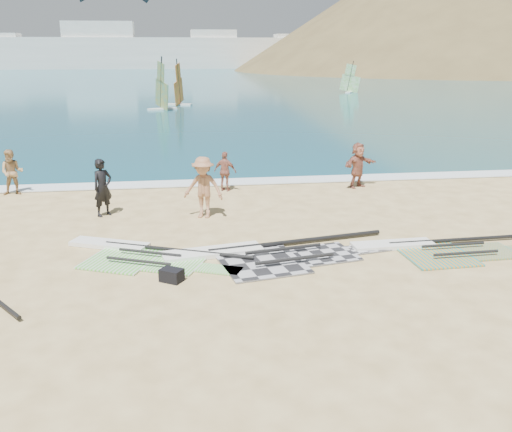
{
  "coord_description": "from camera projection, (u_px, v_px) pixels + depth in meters",
  "views": [
    {
      "loc": [
        -0.95,
        -10.58,
        5.35
      ],
      "look_at": [
        1.1,
        4.0,
        1.0
      ],
      "focal_mm": 40.0,
      "sensor_mm": 36.0,
      "label": 1
    }
  ],
  "objects": [
    {
      "name": "ground",
      "position": [
        230.0,
        319.0,
        11.69
      ],
      "size": [
        300.0,
        300.0,
        0.0
      ],
      "primitive_type": "plane",
      "color": "#E2C584",
      "rests_on": "ground"
    },
    {
      "name": "sea",
      "position": [
        178.0,
        71.0,
        137.06
      ],
      "size": [
        300.0,
        240.0,
        0.06
      ],
      "primitive_type": "cube",
      "color": "#0C4257",
      "rests_on": "ground"
    },
    {
      "name": "surf_line",
      "position": [
        201.0,
        184.0,
        23.37
      ],
      "size": [
        300.0,
        1.2,
        0.04
      ],
      "primitive_type": "cube",
      "color": "white",
      "rests_on": "ground"
    },
    {
      "name": "far_town",
      "position": [
        117.0,
        51.0,
        150.79
      ],
      "size": [
        160.0,
        8.0,
        12.0
      ],
      "color": "white",
      "rests_on": "ground"
    },
    {
      "name": "headland_main",
      "position": [
        511.0,
        70.0,
        146.49
      ],
      "size": [
        143.0,
        143.0,
        45.0
      ],
      "primitive_type": "cone",
      "color": "brown",
      "rests_on": "ground"
    },
    {
      "name": "rig_grey",
      "position": [
        265.0,
        254.0,
        15.28
      ],
      "size": [
        6.56,
        3.15,
        0.21
      ],
      "rotation": [
        0.0,
        0.0,
        0.19
      ],
      "color": "#242326",
      "rests_on": "ground"
    },
    {
      "name": "rig_green",
      "position": [
        136.0,
        254.0,
        15.27
      ],
      "size": [
        5.02,
        3.43,
        0.2
      ],
      "rotation": [
        0.0,
        0.0,
        -0.42
      ],
      "color": "#4AD22A",
      "rests_on": "ground"
    },
    {
      "name": "rig_orange",
      "position": [
        436.0,
        249.0,
        15.67
      ],
      "size": [
        5.48,
        2.18,
        0.2
      ],
      "rotation": [
        0.0,
        0.0,
        0.04
      ],
      "color": "orange",
      "rests_on": "ground"
    },
    {
      "name": "gear_bag_far",
      "position": [
        172.0,
        275.0,
        13.56
      ],
      "size": [
        0.63,
        0.58,
        0.31
      ],
      "primitive_type": "cube",
      "rotation": [
        0.0,
        0.0,
        -0.58
      ],
      "color": "black",
      "rests_on": "ground"
    },
    {
      "name": "person_wetsuit",
      "position": [
        103.0,
        188.0,
        18.67
      ],
      "size": [
        0.82,
        0.8,
        1.91
      ],
      "primitive_type": "imported",
      "rotation": [
        0.0,
        0.0,
        0.72
      ],
      "color": "black",
      "rests_on": "ground"
    },
    {
      "name": "beachgoer_left",
      "position": [
        12.0,
        172.0,
        21.42
      ],
      "size": [
        0.88,
        0.7,
        1.72
      ],
      "primitive_type": "imported",
      "rotation": [
        0.0,
        0.0,
        0.06
      ],
      "color": "tan",
      "rests_on": "ground"
    },
    {
      "name": "beachgoer_mid",
      "position": [
        203.0,
        187.0,
        18.47
      ],
      "size": [
        1.48,
        1.16,
        2.01
      ],
      "primitive_type": "imported",
      "rotation": [
        0.0,
        0.0,
        -0.36
      ],
      "color": "#A26E4C",
      "rests_on": "ground"
    },
    {
      "name": "beachgoer_back",
      "position": [
        225.0,
        171.0,
        22.0
      ],
      "size": [
        0.98,
        0.74,
        1.54
      ],
      "primitive_type": "imported",
      "rotation": [
        0.0,
        0.0,
        2.68
      ],
      "color": "#9F6150",
      "rests_on": "ground"
    },
    {
      "name": "beachgoer_right",
      "position": [
        358.0,
        165.0,
        22.56
      ],
      "size": [
        1.71,
        1.28,
        1.8
      ],
      "primitive_type": "imported",
      "rotation": [
        0.0,
        0.0,
        0.51
      ],
      "color": "#A05C48",
      "rests_on": "ground"
    },
    {
      "name": "windsurfer_left",
      "position": [
        162.0,
        95.0,
        50.68
      ],
      "size": [
        2.67,
        2.93,
        4.71
      ],
      "rotation": [
        0.0,
        0.0,
        0.4
      ],
      "color": "white",
      "rests_on": "ground"
    },
    {
      "name": "windsurfer_centre",
      "position": [
        179.0,
        92.0,
        54.86
      ],
      "size": [
        2.52,
        2.86,
        4.43
      ],
      "rotation": [
        0.0,
        0.0,
        -0.3
      ],
      "color": "white",
      "rests_on": "ground"
    },
    {
      "name": "windsurfer_right",
      "position": [
        350.0,
        83.0,
        70.46
      ],
      "size": [
        2.29,
        2.15,
        3.88
      ],
      "rotation": [
        0.0,
        0.0,
        1.05
      ],
      "color": "white",
      "rests_on": "ground"
    }
  ]
}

